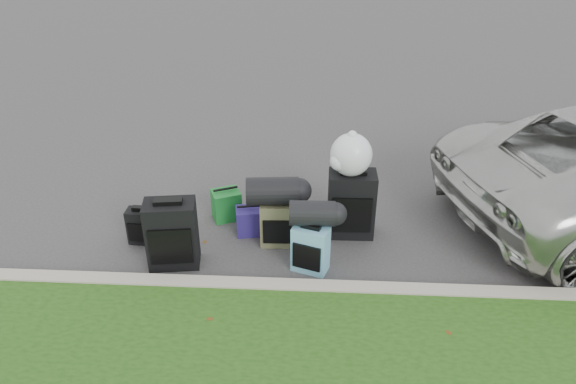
# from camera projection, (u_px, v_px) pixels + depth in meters

# --- Properties ---
(ground) EXTENTS (120.00, 120.00, 0.00)m
(ground) POSITION_uv_depth(u_px,v_px,m) (295.00, 240.00, 6.76)
(ground) COLOR #383535
(ground) RESTS_ON ground
(curb) EXTENTS (120.00, 0.18, 0.15)m
(curb) POSITION_uv_depth(u_px,v_px,m) (291.00, 289.00, 5.86)
(curb) COLOR #9E937F
(curb) RESTS_ON ground
(suitcase_small_black) EXTENTS (0.36, 0.21, 0.44)m
(suitcase_small_black) POSITION_uv_depth(u_px,v_px,m) (143.00, 226.00, 6.63)
(suitcase_small_black) COLOR black
(suitcase_small_black) RESTS_ON ground
(suitcase_large_black_left) EXTENTS (0.59, 0.40, 0.80)m
(suitcase_large_black_left) POSITION_uv_depth(u_px,v_px,m) (172.00, 234.00, 6.17)
(suitcase_large_black_left) COLOR black
(suitcase_large_black_left) RESTS_ON ground
(suitcase_olive) EXTENTS (0.41, 0.27, 0.55)m
(suitcase_olive) POSITION_uv_depth(u_px,v_px,m) (278.00, 223.00, 6.57)
(suitcase_olive) COLOR #47472E
(suitcase_olive) RESTS_ON ground
(suitcase_teal) EXTENTS (0.44, 0.34, 0.55)m
(suitcase_teal) POSITION_uv_depth(u_px,v_px,m) (311.00, 249.00, 6.14)
(suitcase_teal) COLOR teal
(suitcase_teal) RESTS_ON ground
(suitcase_large_black_right) EXTENTS (0.56, 0.34, 0.83)m
(suitcase_large_black_right) POSITION_uv_depth(u_px,v_px,m) (351.00, 204.00, 6.68)
(suitcase_large_black_right) COLOR black
(suitcase_large_black_right) RESTS_ON ground
(tote_green) EXTENTS (0.42, 0.38, 0.39)m
(tote_green) POSITION_uv_depth(u_px,v_px,m) (226.00, 205.00, 7.09)
(tote_green) COLOR #1A792B
(tote_green) RESTS_ON ground
(tote_navy) EXTENTS (0.35, 0.30, 0.34)m
(tote_navy) POSITION_uv_depth(u_px,v_px,m) (249.00, 221.00, 6.81)
(tote_navy) COLOR navy
(tote_navy) RESTS_ON ground
(duffel_left) EXTENTS (0.62, 0.37, 0.32)m
(duffel_left) POSITION_uv_depth(u_px,v_px,m) (273.00, 191.00, 6.35)
(duffel_left) COLOR black
(duffel_left) RESTS_ON suitcase_olive
(duffel_right) EXTENTS (0.50, 0.28, 0.28)m
(duffel_right) POSITION_uv_depth(u_px,v_px,m) (312.00, 213.00, 6.00)
(duffel_right) COLOR black
(duffel_right) RESTS_ON suitcase_teal
(trash_bag) EXTENTS (0.48, 0.48, 0.48)m
(trash_bag) POSITION_uv_depth(u_px,v_px,m) (351.00, 155.00, 6.35)
(trash_bag) COLOR white
(trash_bag) RESTS_ON suitcase_large_black_right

